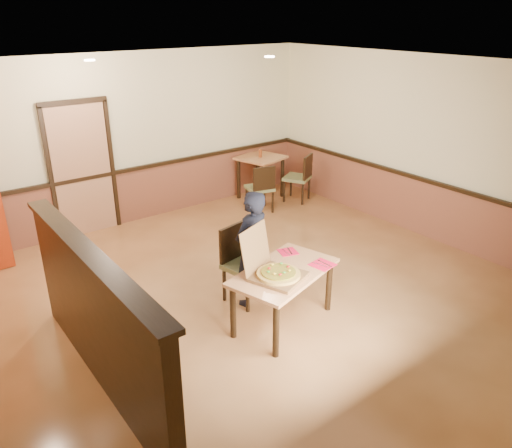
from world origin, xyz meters
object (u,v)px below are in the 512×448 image
(side_table, at_px, (261,166))
(main_table, at_px, (284,279))
(pizza_box, at_px, (274,271))
(side_chair_right, at_px, (300,176))
(diner_chair, at_px, (242,261))
(side_chair_left, at_px, (261,187))
(diner, at_px, (252,249))
(condiment, at_px, (260,153))

(side_table, bearing_deg, main_table, -124.31)
(side_table, xyz_separation_m, pizza_box, (-2.59, -3.58, 0.12))
(side_chair_right, relative_size, pizza_box, 1.23)
(diner_chair, height_order, side_table, diner_chair)
(main_table, bearing_deg, side_chair_left, 40.26)
(main_table, distance_m, side_chair_right, 4.11)
(main_table, height_order, diner_chair, diner_chair)
(side_chair_right, bearing_deg, pizza_box, 15.53)
(diner, distance_m, pizza_box, 0.66)
(diner, bearing_deg, diner_chair, -90.18)
(pizza_box, relative_size, condiment, 4.80)
(side_table, xyz_separation_m, condiment, (-0.02, -0.02, 0.26))
(diner, relative_size, condiment, 9.49)
(main_table, height_order, condiment, condiment)
(diner_chair, relative_size, side_chair_left, 1.10)
(main_table, xyz_separation_m, condiment, (2.39, 3.52, 0.31))
(diner_chair, xyz_separation_m, diner, (0.04, -0.15, 0.21))
(main_table, distance_m, diner_chair, 0.74)
(main_table, bearing_deg, diner_chair, 77.78)
(side_table, distance_m, diner, 3.82)
(diner, bearing_deg, condiment, -143.40)
(side_chair_left, relative_size, pizza_box, 1.19)
(diner, xyz_separation_m, condiment, (2.40, 2.93, 0.16))
(side_table, bearing_deg, diner, -129.46)
(pizza_box, bearing_deg, main_table, -6.26)
(diner, xyz_separation_m, pizza_box, (-0.17, -0.63, 0.02))
(main_table, bearing_deg, pizza_box, 178.34)
(diner_chair, xyz_separation_m, side_chair_left, (2.00, 2.18, -0.05))
(main_table, relative_size, pizza_box, 1.94)
(diner_chair, bearing_deg, side_table, 37.28)
(main_table, relative_size, side_chair_right, 1.58)
(side_chair_right, height_order, diner, diner)
(side_chair_right, xyz_separation_m, side_table, (-0.48, 0.61, 0.14))
(pizza_box, bearing_deg, side_table, 33.46)
(side_table, distance_m, pizza_box, 4.42)
(side_chair_left, distance_m, side_chair_right, 0.95)
(main_table, distance_m, condiment, 4.26)
(main_table, bearing_deg, diner, 75.21)
(main_table, height_order, pizza_box, pizza_box)
(main_table, distance_m, side_chair_left, 3.51)
(main_table, bearing_deg, condiment, 39.75)
(diner, height_order, condiment, diner)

